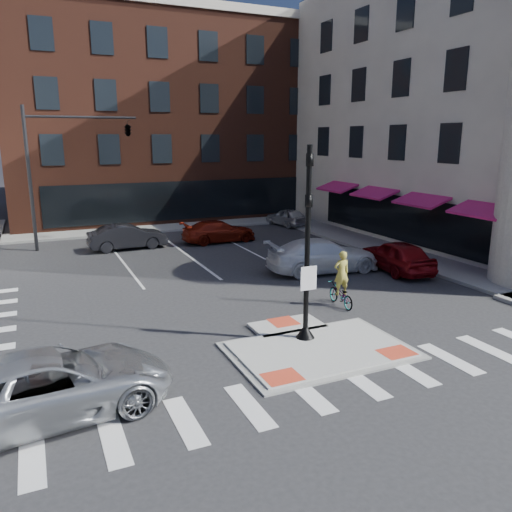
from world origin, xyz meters
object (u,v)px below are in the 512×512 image
white_pickup (323,255)px  bg_car_silver (287,217)px  silver_suv (51,385)px  bg_car_dark (127,237)px  bg_car_red (219,231)px  cyclist (341,288)px  red_sedan (397,256)px

white_pickup → bg_car_silver: 12.79m
silver_suv → bg_car_dark: 17.97m
bg_car_dark → bg_car_red: bearing=-95.4°
bg_car_dark → cyclist: cyclist is taller
cyclist → white_pickup: bearing=-110.0°
bg_car_red → bg_car_dark: bearing=85.1°
bg_car_silver → bg_car_dark: bearing=5.5°
bg_car_dark → white_pickup: bearing=-141.6°
white_pickup → bg_car_silver: (4.39, 12.01, -0.15)m
bg_car_dark → bg_car_silver: 12.42m
white_pickup → silver_suv: bearing=129.9°
bg_car_silver → bg_car_red: bg_car_red is taller
red_sedan → bg_car_dark: red_sedan is taller
bg_car_red → cyclist: bearing=178.7°
red_sedan → cyclist: 6.19m
silver_suv → bg_car_silver: (16.85, 20.40, -0.14)m
white_pickup → bg_car_red: size_ratio=1.19×
bg_car_dark → bg_car_silver: bearing=-77.8°
silver_suv → red_sedan: bearing=-73.1°
red_sedan → cyclist: bearing=37.5°
silver_suv → bg_car_silver: silver_suv is taller
cyclist → bg_car_dark: bearing=-63.5°
white_pickup → cyclist: cyclist is taller
red_sedan → cyclist: (-5.30, -3.20, -0.04)m
red_sedan → cyclist: cyclist is taller
silver_suv → bg_car_silver: size_ratio=1.48×
red_sedan → bg_car_dark: 15.00m
bg_car_silver → cyclist: size_ratio=1.74×
white_pickup → cyclist: (-2.04, -4.59, -0.07)m
bg_car_red → bg_car_silver: bearing=-64.2°
bg_car_red → cyclist: (0.10, -13.20, 0.06)m
bg_car_dark → bg_car_silver: size_ratio=1.17×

